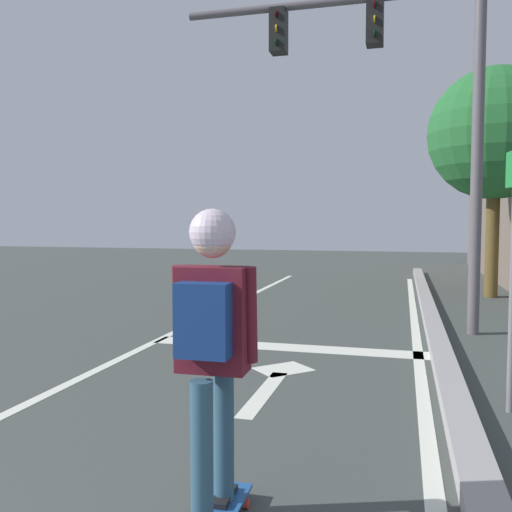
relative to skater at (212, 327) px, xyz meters
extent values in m
cube|color=silver|center=(-2.24, 3.10, -1.07)|extent=(0.12, 20.00, 0.01)
cube|color=silver|center=(1.12, 3.10, -1.07)|extent=(0.12, 20.00, 0.01)
cube|color=silver|center=(-0.48, 4.16, -1.07)|extent=(3.50, 0.40, 0.01)
cube|color=silver|center=(-0.31, 2.30, -1.07)|extent=(0.16, 1.40, 0.01)
cube|color=silver|center=(-0.31, 3.15, -1.07)|extent=(0.71, 0.71, 0.01)
cube|color=#9C9898|center=(1.37, 3.10, -1.00)|extent=(0.24, 24.00, 0.14)
cube|color=#B2B2B7|center=(-0.01, 0.28, -1.01)|extent=(0.18, 0.05, 0.01)
cylinder|color=#C23932|center=(-0.11, 0.27, -1.04)|extent=(0.03, 0.06, 0.06)
cylinder|color=#C23932|center=(0.10, 0.28, -1.04)|extent=(0.03, 0.06, 0.06)
cylinder|color=#2F5369|center=(0.00, 0.20, -0.61)|extent=(0.11, 0.11, 0.76)
cube|color=black|center=(0.00, 0.20, -0.97)|extent=(0.09, 0.24, 0.03)
cylinder|color=#2F5369|center=(0.00, -0.16, -0.61)|extent=(0.11, 0.11, 0.76)
cube|color=maroon|center=(0.00, 0.02, 0.04)|extent=(0.36, 0.19, 0.53)
cylinder|color=maroon|center=(-0.19, 0.04, 0.06)|extent=(0.07, 0.11, 0.49)
cylinder|color=maroon|center=(0.19, 0.05, 0.06)|extent=(0.07, 0.10, 0.49)
sphere|color=beige|center=(0.00, 0.02, 0.45)|extent=(0.21, 0.21, 0.21)
sphere|color=silver|center=(0.00, 0.02, 0.47)|extent=(0.23, 0.23, 0.23)
cube|color=navy|center=(0.00, -0.12, 0.06)|extent=(0.26, 0.14, 0.36)
cylinder|color=#5D565C|center=(1.90, 5.66, 1.55)|extent=(0.16, 0.16, 5.24)
cylinder|color=#5D565C|center=(-0.23, 5.66, 3.72)|extent=(4.25, 0.12, 0.12)
cube|color=black|center=(0.48, 5.66, 3.37)|extent=(0.24, 0.28, 0.64)
cylinder|color=#3A0605|center=(0.48, 5.51, 3.57)|extent=(0.02, 0.10, 0.10)
cylinder|color=yellow|center=(0.48, 5.51, 3.37)|extent=(0.02, 0.10, 0.10)
cylinder|color=black|center=(0.48, 5.51, 3.17)|extent=(0.02, 0.10, 0.10)
cube|color=black|center=(-0.93, 5.66, 3.37)|extent=(0.24, 0.28, 0.64)
cylinder|color=#3A0605|center=(-0.93, 5.51, 3.57)|extent=(0.02, 0.10, 0.10)
cylinder|color=yellow|center=(-0.93, 5.51, 3.37)|extent=(0.02, 0.10, 0.10)
cylinder|color=black|center=(-0.93, 5.51, 3.17)|extent=(0.02, 0.10, 0.10)
cylinder|color=brown|center=(2.73, 9.79, 0.23)|extent=(0.27, 0.27, 2.59)
sphere|color=#246830|center=(2.73, 9.79, 2.34)|extent=(2.71, 2.71, 2.71)
camera|label=1|loc=(0.92, -2.57, 0.53)|focal=38.53mm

